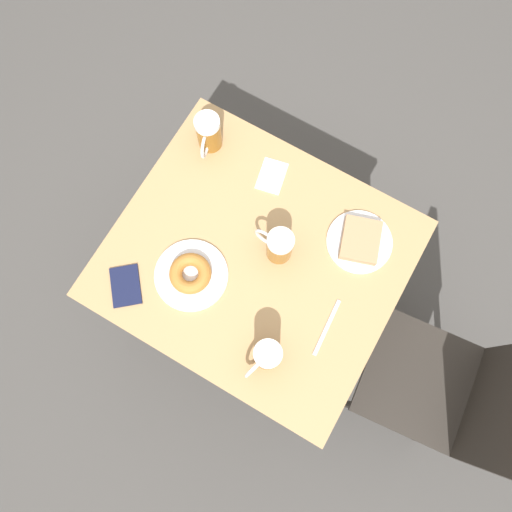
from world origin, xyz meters
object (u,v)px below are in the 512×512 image
object	(u,v)px
beer_mug_left	(208,133)
fork	(327,327)
plate_with_donut	(191,274)
plate_with_cake	(360,241)
passport_near_edge	(126,286)
beer_mug_right	(279,246)
napkin_folded	(272,176)
chair	(461,393)
beer_mug_center	(267,356)

from	to	relation	value
beer_mug_left	fork	distance (m)	0.72
plate_with_donut	beer_mug_left	distance (m)	0.46
plate_with_cake	passport_near_edge	world-z (taller)	plate_with_cake
beer_mug_right	passport_near_edge	distance (m)	0.49
plate_with_cake	napkin_folded	world-z (taller)	plate_with_cake
plate_with_donut	passport_near_edge	bearing A→B (deg)	-50.68
beer_mug_left	chair	bearing A→B (deg)	75.99
beer_mug_left	beer_mug_center	world-z (taller)	same
plate_with_donut	passport_near_edge	xyz separation A→B (m)	(0.13, -0.16, -0.02)
beer_mug_right	napkin_folded	size ratio (longest dim) A/B	1.08
beer_mug_right	beer_mug_center	bearing A→B (deg)	23.25
beer_mug_center	plate_with_cake	bearing A→B (deg)	170.30
beer_mug_left	plate_with_donut	bearing A→B (deg)	23.87
beer_mug_center	napkin_folded	xyz separation A→B (m)	(-0.51, -0.27, -0.07)
beer_mug_center	passport_near_edge	bearing A→B (deg)	-86.55
plate_with_cake	beer_mug_center	world-z (taller)	beer_mug_center
plate_with_donut	passport_near_edge	distance (m)	0.20
beer_mug_left	beer_mug_center	distance (m)	0.72
plate_with_cake	plate_with_donut	size ratio (longest dim) A/B	0.91
plate_with_donut	beer_mug_right	distance (m)	0.28
chair	plate_with_donut	size ratio (longest dim) A/B	4.03
plate_with_cake	beer_mug_right	bearing A→B (deg)	-53.27
fork	passport_near_edge	bearing A→B (deg)	-71.72
fork	plate_with_donut	bearing A→B (deg)	-81.22
chair	fork	bearing A→B (deg)	-88.45
beer_mug_center	napkin_folded	world-z (taller)	beer_mug_center
passport_near_edge	beer_mug_left	bearing A→B (deg)	-177.35
napkin_folded	passport_near_edge	bearing A→B (deg)	-21.14
chair	beer_mug_right	world-z (taller)	chair
passport_near_edge	fork	bearing A→B (deg)	108.28
plate_with_donut	beer_mug_center	xyz separation A→B (m)	(0.10, 0.32, 0.05)
chair	fork	distance (m)	0.55
plate_with_donut	fork	xyz separation A→B (m)	(-0.07, 0.44, -0.02)
beer_mug_right	napkin_folded	distance (m)	0.26
chair	beer_mug_left	size ratio (longest dim) A/B	6.60
plate_with_cake	beer_mug_right	distance (m)	0.26
beer_mug_right	fork	distance (m)	0.29
beer_mug_center	beer_mug_right	distance (m)	0.33
plate_with_cake	plate_with_donut	bearing A→B (deg)	-48.47
plate_with_cake	beer_mug_right	world-z (taller)	beer_mug_right
passport_near_edge	plate_with_donut	bearing A→B (deg)	129.32
beer_mug_right	plate_with_cake	bearing A→B (deg)	126.73
beer_mug_center	beer_mug_right	size ratio (longest dim) A/B	1.00
beer_mug_right	chair	bearing A→B (deg)	84.81
napkin_folded	fork	distance (m)	0.52
chair	beer_mug_center	world-z (taller)	chair
plate_with_donut	passport_near_edge	size ratio (longest dim) A/B	1.50
plate_with_donut	beer_mug_left	bearing A→B (deg)	-156.13
plate_with_cake	napkin_folded	distance (m)	0.35
beer_mug_center	passport_near_edge	world-z (taller)	beer_mug_center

